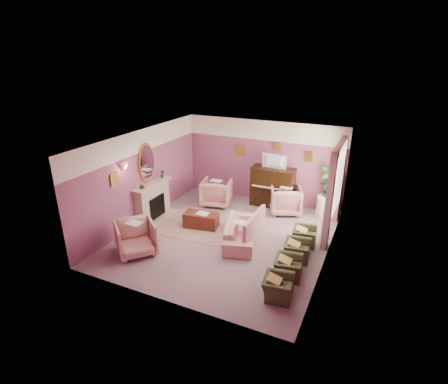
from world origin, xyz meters
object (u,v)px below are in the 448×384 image
at_px(floral_armchair_right, 286,199).
at_px(olive_chair_a, 278,284).
at_px(olive_chair_c, 297,247).
at_px(side_table, 325,207).
at_px(coffee_table, 201,220).
at_px(floral_armchair_left, 216,191).
at_px(piano, 273,188).
at_px(floral_armchair_front, 135,236).
at_px(olive_chair_d, 305,233).
at_px(television, 274,161).
at_px(sofa, 241,228).
at_px(olive_chair_b, 289,264).

bearing_deg(floral_armchair_right, olive_chair_a, -76.19).
relative_size(olive_chair_c, side_table, 1.01).
height_order(coffee_table, floral_armchair_left, floral_armchair_left).
relative_size(piano, olive_chair_a, 1.98).
bearing_deg(floral_armchair_front, olive_chair_a, -1.88).
bearing_deg(olive_chair_d, coffee_table, -173.42).
relative_size(floral_armchair_front, olive_chair_a, 1.38).
bearing_deg(floral_armchair_left, floral_armchair_right, 8.93).
bearing_deg(coffee_table, floral_armchair_front, -112.58).
xyz_separation_m(television, coffee_table, (-1.42, -2.37, -1.38)).
bearing_deg(side_table, sofa, -126.25).
xyz_separation_m(television, olive_chair_c, (1.59, -2.84, -1.29)).
height_order(sofa, side_table, sofa).
relative_size(olive_chair_d, side_table, 1.01).
bearing_deg(olive_chair_a, piano, 109.30).
bearing_deg(olive_chair_b, floral_armchair_front, -169.72).
distance_m(floral_armchair_left, floral_armchair_right, 2.33).
relative_size(coffee_table, olive_chair_a, 1.41).
bearing_deg(olive_chair_a, floral_armchair_left, 131.20).
distance_m(coffee_table, floral_armchair_right, 2.86).
height_order(floral_armchair_front, olive_chair_c, floral_armchair_front).
xyz_separation_m(piano, olive_chair_c, (1.59, -2.89, -0.34)).
bearing_deg(olive_chair_c, floral_armchair_front, -158.41).
distance_m(coffee_table, olive_chair_a, 3.67).
xyz_separation_m(floral_armchair_right, olive_chair_b, (1.02, -3.35, -0.18)).
bearing_deg(sofa, television, 89.01).
relative_size(olive_chair_b, side_table, 1.01).
height_order(floral_armchair_right, olive_chair_b, floral_armchair_right).
xyz_separation_m(floral_armchair_right, olive_chair_c, (1.02, -2.53, -0.18)).
xyz_separation_m(coffee_table, floral_armchair_front, (-0.83, -1.99, 0.26)).
xyz_separation_m(floral_armchair_right, floral_armchair_front, (-2.80, -4.04, 0.00)).
height_order(floral_armchair_left, olive_chair_a, floral_armchair_left).
bearing_deg(floral_armchair_left, side_table, 8.77).
bearing_deg(television, sofa, -90.99).
distance_m(sofa, olive_chair_b, 1.94).
height_order(sofa, olive_chair_c, sofa).
distance_m(olive_chair_c, side_table, 2.71).
relative_size(floral_armchair_front, side_table, 1.39).
distance_m(piano, side_table, 1.81).
bearing_deg(floral_armchair_left, piano, 22.65).
distance_m(coffee_table, side_table, 3.90).
distance_m(television, olive_chair_a, 4.93).
distance_m(coffee_table, olive_chair_b, 3.27).
xyz_separation_m(sofa, side_table, (1.83, 2.49, -0.05)).
bearing_deg(side_table, piano, 174.10).
distance_m(television, floral_armchair_left, 2.18).
xyz_separation_m(floral_armchair_left, olive_chair_d, (3.33, -1.34, -0.18)).
xyz_separation_m(coffee_table, side_table, (3.20, 2.23, 0.12)).
bearing_deg(floral_armchair_left, floral_armchair_front, -97.73).
bearing_deg(sofa, olive_chair_d, 20.31).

